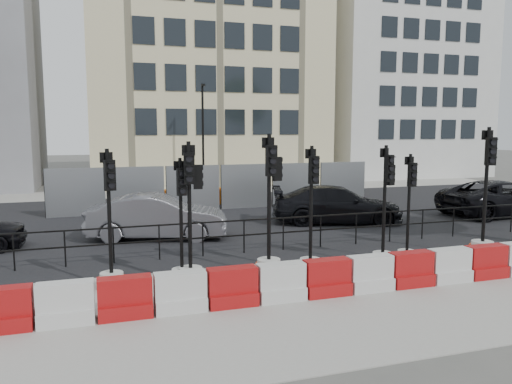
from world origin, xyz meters
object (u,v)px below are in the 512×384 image
object	(u,v)px
traffic_signal_a	(111,261)
car_c	(337,205)
traffic_signal_d	(270,243)
traffic_signal_h	(484,230)

from	to	relation	value
traffic_signal_a	car_c	size ratio (longest dim) A/B	0.60
traffic_signal_a	traffic_signal_d	size ratio (longest dim) A/B	0.91
traffic_signal_d	car_c	size ratio (longest dim) A/B	0.66
traffic_signal_a	car_c	bearing A→B (deg)	14.65
traffic_signal_a	traffic_signal_d	world-z (taller)	traffic_signal_d
traffic_signal_h	car_c	bearing A→B (deg)	115.11
car_c	traffic_signal_a	bearing A→B (deg)	140.58
traffic_signal_d	car_c	world-z (taller)	traffic_signal_d
traffic_signal_a	car_c	xyz separation A→B (m)	(8.40, 5.58, 0.06)
traffic_signal_a	car_c	distance (m)	10.08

